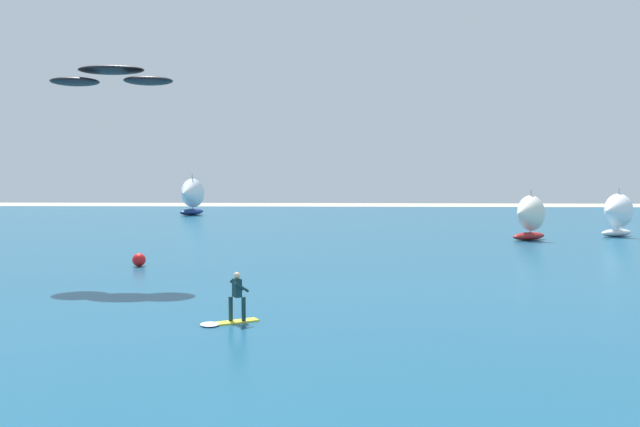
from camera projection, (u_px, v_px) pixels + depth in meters
ocean at (347, 234)px, 52.28m from camera, size 160.00×90.00×0.10m
kitesurfer at (232, 305)px, 20.53m from camera, size 1.97×1.48×1.67m
kite at (111, 77)px, 29.36m from camera, size 5.93×2.11×0.89m
sailboat_anchored_offshore at (613, 215)px, 49.34m from camera, size 3.43×3.06×3.83m
sailboat_near_shore at (525, 217)px, 46.57m from camera, size 3.40×3.11×3.77m
sailboat_heeled_over at (188, 196)px, 75.78m from camera, size 4.00×4.46×5.02m
marker_buoy at (139, 260)px, 33.34m from camera, size 0.70×0.70×0.70m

